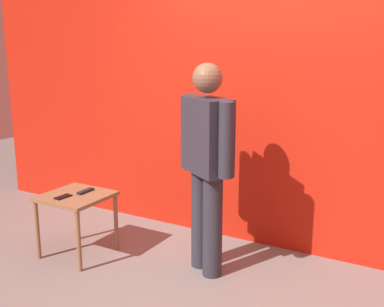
# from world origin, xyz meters

# --- Properties ---
(ground_plane) EXTENTS (12.00, 12.00, 0.00)m
(ground_plane) POSITION_xyz_m (0.00, 0.00, 0.00)
(ground_plane) COLOR gray
(back_wall_red) EXTENTS (6.37, 0.12, 3.25)m
(back_wall_red) POSITION_xyz_m (0.00, 1.24, 1.63)
(back_wall_red) COLOR red
(back_wall_red) RESTS_ON ground_plane
(standing_person) EXTENTS (0.60, 0.43, 1.64)m
(standing_person) POSITION_xyz_m (-0.17, 0.49, 0.92)
(standing_person) COLOR #2D2D38
(standing_person) RESTS_ON ground_plane
(side_table) EXTENTS (0.52, 0.52, 0.54)m
(side_table) POSITION_xyz_m (-1.26, 0.20, 0.46)
(side_table) COLOR olive
(side_table) RESTS_ON ground_plane
(cell_phone) EXTENTS (0.08, 0.15, 0.01)m
(cell_phone) POSITION_xyz_m (-1.29, 0.09, 0.54)
(cell_phone) COLOR black
(cell_phone) RESTS_ON side_table
(tv_remote) EXTENTS (0.04, 0.17, 0.02)m
(tv_remote) POSITION_xyz_m (-1.23, 0.28, 0.55)
(tv_remote) COLOR black
(tv_remote) RESTS_ON side_table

